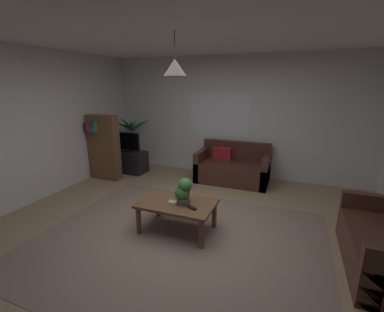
# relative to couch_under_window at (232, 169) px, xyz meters

# --- Properties ---
(floor) EXTENTS (5.76, 5.54, 0.02)m
(floor) POSITION_rel_couch_under_window_xyz_m (-0.14, -2.31, -0.29)
(floor) COLOR #9E8466
(floor) RESTS_ON ground
(rug) EXTENTS (3.75, 3.05, 0.01)m
(rug) POSITION_rel_couch_under_window_xyz_m (-0.14, -2.51, -0.27)
(rug) COLOR gray
(rug) RESTS_ON ground
(wall_back) EXTENTS (5.88, 0.06, 2.64)m
(wall_back) POSITION_rel_couch_under_window_xyz_m (-0.14, 0.49, 1.04)
(wall_back) COLOR silver
(wall_back) RESTS_ON ground
(wall_left) EXTENTS (0.06, 5.54, 2.64)m
(wall_left) POSITION_rel_couch_under_window_xyz_m (-3.05, -2.31, 1.04)
(wall_left) COLOR silver
(wall_left) RESTS_ON ground
(ceiling) EXTENTS (5.76, 5.54, 0.02)m
(ceiling) POSITION_rel_couch_under_window_xyz_m (-0.14, -2.31, 2.37)
(ceiling) COLOR white
(window_pane) EXTENTS (1.35, 0.01, 0.96)m
(window_pane) POSITION_rel_couch_under_window_xyz_m (-0.45, 0.46, 1.08)
(window_pane) COLOR white
(couch_under_window) EXTENTS (1.49, 0.80, 0.82)m
(couch_under_window) POSITION_rel_couch_under_window_xyz_m (0.00, 0.00, 0.00)
(couch_under_window) COLOR #47281E
(couch_under_window) RESTS_ON ground
(coffee_table) EXTENTS (1.04, 0.67, 0.43)m
(coffee_table) POSITION_rel_couch_under_window_xyz_m (-0.26, -2.25, 0.09)
(coffee_table) COLOR brown
(coffee_table) RESTS_ON ground
(book_on_table_0) EXTENTS (0.13, 0.11, 0.03)m
(book_on_table_0) POSITION_rel_couch_under_window_xyz_m (-0.31, -2.30, 0.17)
(book_on_table_0) COLOR beige
(book_on_table_0) RESTS_ON coffee_table
(remote_on_table_0) EXTENTS (0.16, 0.12, 0.02)m
(remote_on_table_0) POSITION_rel_couch_under_window_xyz_m (-0.00, -2.35, 0.17)
(remote_on_table_0) COLOR black
(remote_on_table_0) RESTS_ON coffee_table
(potted_plant_on_table) EXTENTS (0.24, 0.22, 0.37)m
(potted_plant_on_table) POSITION_rel_couch_under_window_xyz_m (-0.16, -2.25, 0.34)
(potted_plant_on_table) COLOR #4C4C51
(potted_plant_on_table) RESTS_ON coffee_table
(tv_stand) EXTENTS (0.90, 0.44, 0.50)m
(tv_stand) POSITION_rel_couch_under_window_xyz_m (-2.47, -0.29, -0.03)
(tv_stand) COLOR black
(tv_stand) RESTS_ON ground
(tv) EXTENTS (0.72, 0.16, 0.45)m
(tv) POSITION_rel_couch_under_window_xyz_m (-2.47, -0.31, 0.45)
(tv) COLOR black
(tv) RESTS_ON tv_stand
(potted_palm_corner) EXTENTS (1.01, 0.90, 1.33)m
(potted_palm_corner) POSITION_rel_couch_under_window_xyz_m (-2.57, 0.13, 0.35)
(potted_palm_corner) COLOR beige
(potted_palm_corner) RESTS_ON ground
(bookshelf_corner) EXTENTS (0.70, 0.31, 1.40)m
(bookshelf_corner) POSITION_rel_couch_under_window_xyz_m (-2.65, -0.85, 0.44)
(bookshelf_corner) COLOR brown
(bookshelf_corner) RESTS_ON ground
(pendant_lamp) EXTENTS (0.29, 0.29, 0.52)m
(pendant_lamp) POSITION_rel_couch_under_window_xyz_m (-0.26, -2.25, 1.94)
(pendant_lamp) COLOR black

